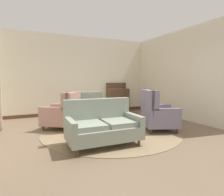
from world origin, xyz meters
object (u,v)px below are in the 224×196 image
object	(u,v)px
armchair_beside_settee	(157,114)
settee	(103,126)
coffee_table	(108,117)
armchair_foreground_right	(64,114)
porcelain_vase	(107,109)
sideboard	(118,99)
side_table	(149,108)
armchair_near_window	(87,109)

from	to	relation	value
armchair_beside_settee	settee	bearing A→B (deg)	123.97
coffee_table	armchair_foreground_right	xyz separation A→B (m)	(-1.00, 0.74, 0.04)
porcelain_vase	settee	bearing A→B (deg)	-118.48
armchair_beside_settee	sideboard	world-z (taller)	sideboard
settee	side_table	size ratio (longest dim) A/B	2.17
porcelain_vase	armchair_foreground_right	xyz separation A→B (m)	(-0.97, 0.71, -0.18)
settee	armchair_near_window	distance (m)	2.05
porcelain_vase	armchair_near_window	distance (m)	1.17
porcelain_vase	armchair_beside_settee	xyz separation A→B (m)	(1.23, -0.50, -0.15)
armchair_beside_settee	side_table	bearing A→B (deg)	-6.01
armchair_near_window	side_table	bearing A→B (deg)	164.68
porcelain_vase	armchair_near_window	bearing A→B (deg)	97.64
coffee_table	settee	world-z (taller)	settee
porcelain_vase	armchair_beside_settee	world-z (taller)	armchair_beside_settee
armchair_beside_settee	sideboard	xyz separation A→B (m)	(0.40, 3.06, 0.10)
armchair_near_window	settee	bearing A→B (deg)	81.81
coffee_table	sideboard	world-z (taller)	sideboard
porcelain_vase	settee	world-z (taller)	settee
settee	armchair_near_window	bearing A→B (deg)	82.29
settee	armchair_beside_settee	world-z (taller)	armchair_beside_settee
porcelain_vase	side_table	size ratio (longest dim) A/B	0.42
coffee_table	porcelain_vase	size ratio (longest dim) A/B	2.80
armchair_beside_settee	sideboard	distance (m)	3.08
porcelain_vase	armchair_foreground_right	distance (m)	1.21
porcelain_vase	armchair_near_window	xyz separation A→B (m)	(-0.15, 1.15, -0.17)
coffee_table	side_table	distance (m)	1.86
armchair_foreground_right	side_table	world-z (taller)	armchair_foreground_right
settee	sideboard	xyz separation A→B (m)	(2.10, 3.43, 0.16)
armchair_near_window	armchair_beside_settee	bearing A→B (deg)	130.90
coffee_table	armchair_foreground_right	world-z (taller)	armchair_foreground_right
side_table	armchair_near_window	bearing A→B (deg)	163.85
porcelain_vase	side_table	bearing A→B (deg)	18.10
sideboard	side_table	bearing A→B (deg)	-85.36
settee	armchair_beside_settee	distance (m)	1.74
armchair_near_window	armchair_beside_settee	world-z (taller)	armchair_beside_settee
armchair_foreground_right	armchair_near_window	bearing A→B (deg)	154.62
coffee_table	sideboard	size ratio (longest dim) A/B	0.67
coffee_table	armchair_foreground_right	distance (m)	1.24
coffee_table	armchair_beside_settee	world-z (taller)	armchair_beside_settee
armchair_foreground_right	armchair_beside_settee	bearing A→B (deg)	97.71
porcelain_vase	settee	distance (m)	1.02
coffee_table	armchair_foreground_right	bearing A→B (deg)	143.58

